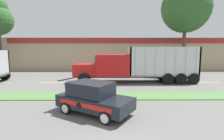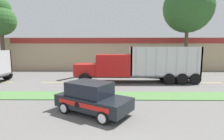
{
  "view_description": "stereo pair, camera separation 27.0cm",
  "coord_description": "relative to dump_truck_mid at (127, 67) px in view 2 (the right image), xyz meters",
  "views": [
    {
      "loc": [
        0.11,
        -4.19,
        3.62
      ],
      "look_at": [
        0.21,
        9.36,
        1.86
      ],
      "focal_mm": 28.0,
      "sensor_mm": 36.0,
      "label": 1
    },
    {
      "loc": [
        0.38,
        -4.19,
        3.62
      ],
      "look_at": [
        0.21,
        9.36,
        1.86
      ],
      "focal_mm": 28.0,
      "sensor_mm": 36.0,
      "label": 2
    }
  ],
  "objects": [
    {
      "name": "grass_verge",
      "position": [
        -1.76,
        -5.37,
        -1.57
      ],
      "size": [
        120.0,
        2.18,
        0.06
      ],
      "primitive_type": "cube",
      "color": "#517F42",
      "rests_on": "ground_plane"
    },
    {
      "name": "centre_line_2",
      "position": [
        -13.16,
        -0.28,
        -1.6
      ],
      "size": [
        2.4,
        0.14,
        0.01
      ],
      "primitive_type": "cube",
      "color": "yellow",
      "rests_on": "ground_plane"
    },
    {
      "name": "centre_line_3",
      "position": [
        -7.76,
        -0.28,
        -1.6
      ],
      "size": [
        2.4,
        0.14,
        0.01
      ],
      "primitive_type": "cube",
      "color": "yellow",
      "rests_on": "ground_plane"
    },
    {
      "name": "centre_line_4",
      "position": [
        -2.36,
        -0.28,
        -1.6
      ],
      "size": [
        2.4,
        0.14,
        0.01
      ],
      "primitive_type": "cube",
      "color": "yellow",
      "rests_on": "ground_plane"
    },
    {
      "name": "centre_line_5",
      "position": [
        3.04,
        -0.28,
        -1.6
      ],
      "size": [
        2.4,
        0.14,
        0.01
      ],
      "primitive_type": "cube",
      "color": "yellow",
      "rests_on": "ground_plane"
    },
    {
      "name": "centre_line_6",
      "position": [
        8.44,
        -0.28,
        -1.6
      ],
      "size": [
        2.4,
        0.14,
        0.01
      ],
      "primitive_type": "cube",
      "color": "yellow",
      "rests_on": "ground_plane"
    },
    {
      "name": "dump_truck_mid",
      "position": [
        0.0,
        0.0,
        0.0
      ],
      "size": [
        12.64,
        2.68,
        3.68
      ],
      "color": "black",
      "rests_on": "ground_plane"
    },
    {
      "name": "rally_car",
      "position": [
        -2.6,
        -8.74,
        -0.73
      ],
      "size": [
        4.5,
        3.76,
        1.76
      ],
      "color": "black",
      "rests_on": "ground_plane"
    },
    {
      "name": "store_building_backdrop",
      "position": [
        1.32,
        14.6,
        0.94
      ],
      "size": [
        38.96,
        12.1,
        5.07
      ],
      "color": "tan",
      "rests_on": "ground_plane"
    },
    {
      "name": "tree_behind_left",
      "position": [
        -17.37,
        6.92,
        6.12
      ],
      "size": [
        4.18,
        4.18,
        10.52
      ],
      "color": "brown",
      "rests_on": "ground_plane"
    },
    {
      "name": "tree_behind_centre",
      "position": [
        8.76,
        6.94,
        8.05
      ],
      "size": [
        6.72,
        6.72,
        14.03
      ],
      "color": "brown",
      "rests_on": "ground_plane"
    }
  ]
}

